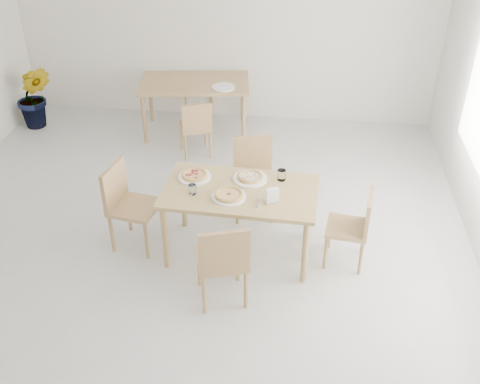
# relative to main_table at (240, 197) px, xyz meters

# --- Properties ---
(main_table) EXTENTS (1.52, 0.91, 0.75)m
(main_table) POSITION_rel_main_table_xyz_m (0.00, 0.00, 0.00)
(main_table) COLOR #A48A54
(main_table) RESTS_ON ground
(chair_south) EXTENTS (0.55, 0.55, 0.88)m
(chair_south) POSITION_rel_main_table_xyz_m (-0.06, -0.75, -0.15)
(chair_south) COLOR tan
(chair_south) RESTS_ON ground
(chair_north) EXTENTS (0.50, 0.50, 0.87)m
(chair_north) POSITION_rel_main_table_xyz_m (0.05, 0.78, -0.16)
(chair_north) COLOR tan
(chair_north) RESTS_ON ground
(chair_west) EXTENTS (0.52, 0.52, 0.90)m
(chair_west) POSITION_rel_main_table_xyz_m (-1.15, 0.02, -0.14)
(chair_west) COLOR tan
(chair_west) RESTS_ON ground
(chair_east) EXTENTS (0.44, 0.44, 0.80)m
(chair_east) POSITION_rel_main_table_xyz_m (1.13, -0.02, -0.20)
(chair_east) COLOR tan
(chair_east) RESTS_ON ground
(plate_margherita) EXTENTS (0.32, 0.32, 0.02)m
(plate_margherita) POSITION_rel_main_table_xyz_m (-0.09, -0.14, 0.09)
(plate_margherita) COLOR white
(plate_margherita) RESTS_ON main_table
(plate_mushroom) EXTENTS (0.34, 0.34, 0.02)m
(plate_mushroom) POSITION_rel_main_table_xyz_m (0.07, 0.21, 0.09)
(plate_mushroom) COLOR white
(plate_mushroom) RESTS_ON main_table
(plate_pepperoni) EXTENTS (0.33, 0.33, 0.02)m
(plate_pepperoni) POSITION_rel_main_table_xyz_m (-0.48, 0.17, 0.09)
(plate_pepperoni) COLOR white
(plate_pepperoni) RESTS_ON main_table
(pizza_margherita) EXTENTS (0.30, 0.30, 0.03)m
(pizza_margherita) POSITION_rel_main_table_xyz_m (-0.09, -0.14, 0.12)
(pizza_margherita) COLOR #EFCA70
(pizza_margherita) RESTS_ON plate_margherita
(pizza_mushroom) EXTENTS (0.31, 0.31, 0.03)m
(pizza_mushroom) POSITION_rel_main_table_xyz_m (0.07, 0.21, 0.12)
(pizza_mushroom) COLOR #EFCA70
(pizza_mushroom) RESTS_ON plate_mushroom
(pizza_pepperoni) EXTENTS (0.34, 0.34, 0.03)m
(pizza_pepperoni) POSITION_rel_main_table_xyz_m (-0.48, 0.17, 0.12)
(pizza_pepperoni) COLOR #EFCA70
(pizza_pepperoni) RESTS_ON plate_pepperoni
(tumbler_a) EXTENTS (0.08, 0.08, 0.11)m
(tumbler_a) POSITION_rel_main_table_xyz_m (0.38, 0.24, 0.14)
(tumbler_a) COLOR white
(tumbler_a) RESTS_ON main_table
(tumbler_b) EXTENTS (0.07, 0.07, 0.10)m
(tumbler_b) POSITION_rel_main_table_xyz_m (-0.44, -0.12, 0.13)
(tumbler_b) COLOR white
(tumbler_b) RESTS_ON main_table
(napkin_holder) EXTENTS (0.15, 0.11, 0.15)m
(napkin_holder) POSITION_rel_main_table_xyz_m (0.32, -0.17, 0.15)
(napkin_holder) COLOR silver
(napkin_holder) RESTS_ON main_table
(fork_a) EXTENTS (0.05, 0.18, 0.01)m
(fork_a) POSITION_rel_main_table_xyz_m (-0.43, -0.08, 0.09)
(fork_a) COLOR silver
(fork_a) RESTS_ON main_table
(fork_b) EXTENTS (0.04, 0.19, 0.01)m
(fork_b) POSITION_rel_main_table_xyz_m (0.20, -0.21, 0.09)
(fork_b) COLOR silver
(fork_b) RESTS_ON main_table
(second_table) EXTENTS (1.59, 1.04, 0.75)m
(second_table) POSITION_rel_main_table_xyz_m (-0.96, 2.66, 0.00)
(second_table) COLOR tan
(second_table) RESTS_ON ground
(chair_back_s) EXTENTS (0.50, 0.50, 0.78)m
(chair_back_s) POSITION_rel_main_table_xyz_m (-0.81, 1.93, -0.21)
(chair_back_s) COLOR tan
(chair_back_s) RESTS_ON ground
(chair_back_n) EXTENTS (0.59, 0.59, 0.93)m
(chair_back_n) POSITION_rel_main_table_xyz_m (-1.11, 3.43, -0.13)
(chair_back_n) COLOR tan
(chair_back_n) RESTS_ON ground
(plate_empty) EXTENTS (0.31, 0.31, 0.02)m
(plate_empty) POSITION_rel_main_table_xyz_m (-0.53, 2.50, 0.09)
(plate_empty) COLOR white
(plate_empty) RESTS_ON second_table
(potted_plant) EXTENTS (0.60, 0.53, 0.92)m
(potted_plant) POSITION_rel_main_table_xyz_m (-3.26, 2.54, -0.21)
(potted_plant) COLOR #1B5C21
(potted_plant) RESTS_ON ground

